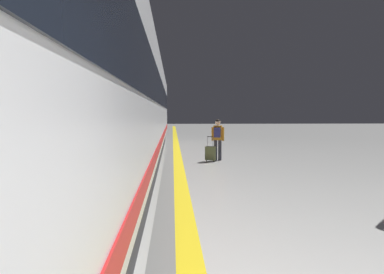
% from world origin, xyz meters
% --- Properties ---
extents(safety_line_strip, '(0.36, 80.00, 0.01)m').
position_xyz_m(safety_line_strip, '(-1.12, 10.00, 0.00)').
color(safety_line_strip, yellow).
rests_on(safety_line_strip, ground).
extents(tactile_edge_band, '(0.52, 80.00, 0.01)m').
position_xyz_m(tactile_edge_band, '(-1.41, 10.00, 0.00)').
color(tactile_edge_band, slate).
rests_on(tactile_edge_band, ground).
extents(high_speed_train, '(2.94, 32.78, 4.97)m').
position_xyz_m(high_speed_train, '(-3.14, 8.64, 2.50)').
color(high_speed_train, '#38383D').
rests_on(high_speed_train, ground).
extents(passenger_near, '(0.49, 0.37, 1.61)m').
position_xyz_m(passenger_near, '(0.43, 13.89, 0.96)').
color(passenger_near, '#383842').
rests_on(passenger_near, ground).
extents(suitcase_near, '(0.43, 0.35, 0.97)m').
position_xyz_m(suitcase_near, '(0.12, 13.56, 0.32)').
color(suitcase_near, '#596038').
rests_on(suitcase_near, ground).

